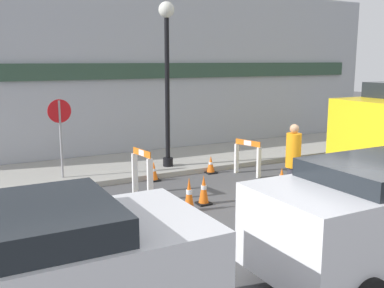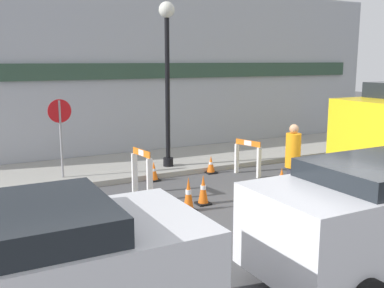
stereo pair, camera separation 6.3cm
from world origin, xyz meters
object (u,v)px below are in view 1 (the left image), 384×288
streetlamp_post (167,62)px  stop_sign (60,125)px  person_worker (293,162)px  person_pedestrian (339,118)px

streetlamp_post → stop_sign: size_ratio=2.24×
stop_sign → streetlamp_post: bearing=173.6°
streetlamp_post → person_worker: (1.02, -4.15, -2.12)m
streetlamp_post → person_worker: 4.77m
person_pedestrian → streetlamp_post: bearing=-19.1°
streetlamp_post → person_pedestrian: streetlamp_post is taller
person_worker → streetlamp_post: bearing=-8.1°
stop_sign → person_pedestrian: size_ratio=1.24×
streetlamp_post → person_pedestrian: size_ratio=2.78×
stop_sign → person_pedestrian: (10.28, 0.48, -0.49)m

